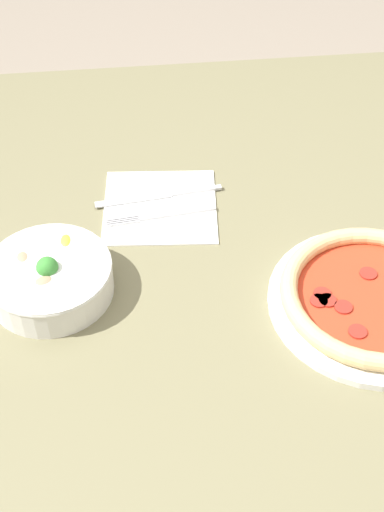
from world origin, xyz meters
name	(u,v)px	position (x,y,z in m)	size (l,w,h in m)	color
dining_table	(251,333)	(0.00, 0.00, 0.66)	(1.35, 0.91, 0.75)	#706B4C
pizza	(373,297)	(-0.05, -0.16, 0.77)	(0.30, 0.30, 0.04)	white
bowl	(50,277)	(0.04, 0.30, 0.79)	(0.19, 0.19, 0.07)	white
napkin	(160,207)	(0.21, 0.12, 0.76)	(0.20, 0.20, 0.00)	white
fork	(163,216)	(0.18, 0.12, 0.76)	(0.03, 0.18, 0.00)	silver
knife	(164,195)	(0.23, 0.12, 0.76)	(0.03, 0.22, 0.01)	silver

